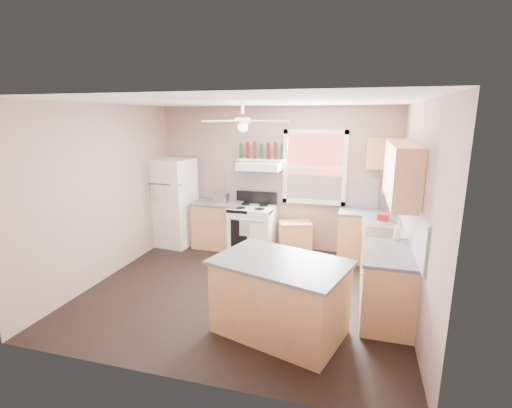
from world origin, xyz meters
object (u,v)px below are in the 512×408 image
(toaster, at_px, (221,198))
(island, at_px, (280,299))
(refrigerator, at_px, (174,202))
(stove, at_px, (252,229))
(cart, at_px, (295,238))

(toaster, bearing_deg, island, -54.56)
(refrigerator, bearing_deg, island, -36.41)
(toaster, relative_size, island, 0.20)
(stove, relative_size, island, 0.61)
(stove, height_order, island, same)
(stove, bearing_deg, refrigerator, -177.49)
(refrigerator, xyz_separation_m, cart, (2.40, 0.15, -0.57))
(toaster, xyz_separation_m, stove, (0.63, -0.02, -0.56))
(cart, distance_m, island, 2.69)
(toaster, height_order, cart, toaster)
(cart, height_order, island, island)
(toaster, relative_size, cart, 0.48)
(refrigerator, height_order, cart, refrigerator)
(stove, bearing_deg, toaster, 179.06)
(stove, bearing_deg, island, -65.95)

